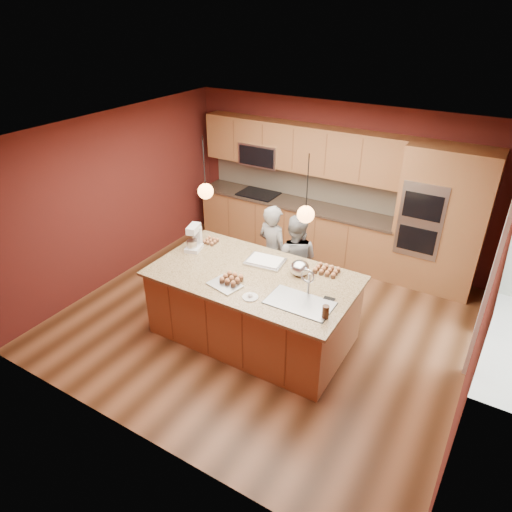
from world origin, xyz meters
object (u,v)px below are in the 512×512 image
Objects in this scene: island at (254,305)px; stand_mixer at (194,239)px; mixing_bowl at (300,268)px; person_left at (273,253)px; person_right at (294,261)px.

island is 7.12× the size of stand_mixer.
stand_mixer is 1.61m from mixing_bowl.
person_left is at bearing 138.27° from mixing_bowl.
mixing_bowl is (1.60, 0.14, -0.06)m from stand_mixer.
person_left is at bearing 30.30° from stand_mixer.
person_right reaches higher than island.
person_right is (0.10, 1.00, 0.23)m from island.
stand_mixer is (-1.19, -0.84, 0.41)m from person_right.
mixing_bowl is at bearing 154.02° from person_left.
person_left is 0.37m from person_right.
person_right is at bearing 19.94° from stand_mixer.
person_right is 5.87× the size of mixing_bowl.
person_left is 1.09m from mixing_bowl.
person_right is at bearing 84.37° from island.
mixing_bowl is at bearing 106.41° from person_right.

